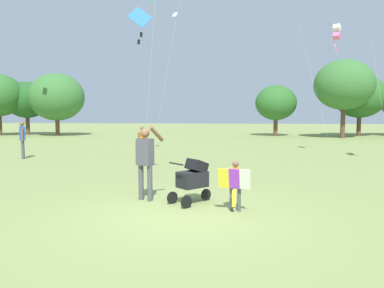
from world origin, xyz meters
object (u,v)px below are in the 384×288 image
at_px(person_adult_flyer, 145,157).
at_px(kite_adult_black, 141,25).
at_px(child_with_butterfly_kite, 235,181).
at_px(kite_green_novelty, 337,33).
at_px(stroller, 193,177).
at_px(person_sitting_far, 22,137).
at_px(person_red_shirt, 142,140).

bearing_deg(person_adult_flyer, kite_adult_black, 104.97).
relative_size(child_with_butterfly_kite, person_adult_flyer, 0.60).
bearing_deg(kite_green_novelty, child_with_butterfly_kite, -115.06).
height_order(kite_adult_black, kite_green_novelty, kite_green_novelty).
height_order(person_adult_flyer, stroller, person_adult_flyer).
bearing_deg(kite_adult_black, kite_green_novelty, 44.29).
bearing_deg(kite_adult_black, person_sitting_far, 143.38).
bearing_deg(person_sitting_far, child_with_butterfly_kite, -40.59).
xyz_separation_m(stroller, person_sitting_far, (-8.38, 7.38, 0.39)).
relative_size(person_red_shirt, person_sitting_far, 0.89).
relative_size(stroller, kite_adult_black, 0.20).
height_order(stroller, kite_adult_black, kite_adult_black).
height_order(person_red_shirt, person_sitting_far, person_sitting_far).
height_order(person_adult_flyer, kite_adult_black, kite_adult_black).
bearing_deg(person_sitting_far, person_adult_flyer, -44.90).
bearing_deg(kite_adult_black, person_adult_flyer, -75.03).
bearing_deg(person_sitting_far, person_red_shirt, -1.72).
distance_m(kite_adult_black, person_red_shirt, 6.14).
relative_size(person_adult_flyer, kite_green_novelty, 0.29).
xyz_separation_m(kite_green_novelty, person_red_shirt, (-8.71, -2.68, -4.92)).
distance_m(person_adult_flyer, kite_adult_black, 4.29).
xyz_separation_m(person_adult_flyer, person_red_shirt, (-1.71, 7.04, -0.15)).
xyz_separation_m(child_with_butterfly_kite, kite_adult_black, (-2.70, 3.07, 3.96)).
distance_m(person_adult_flyer, person_red_shirt, 7.24).
relative_size(kite_green_novelty, person_sitting_far, 3.68).
bearing_deg(person_red_shirt, kite_adult_black, -77.02).
xyz_separation_m(person_red_shirt, person_sitting_far, (-5.52, 0.17, 0.11)).
height_order(kite_adult_black, person_red_shirt, kite_adult_black).
relative_size(person_adult_flyer, person_sitting_far, 1.06).
bearing_deg(person_adult_flyer, kite_green_novelty, 54.21).
bearing_deg(child_with_butterfly_kite, person_adult_flyer, 159.48).
distance_m(child_with_butterfly_kite, kite_adult_black, 5.69).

